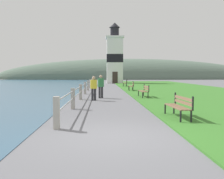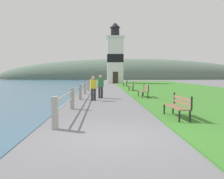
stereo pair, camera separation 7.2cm
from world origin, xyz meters
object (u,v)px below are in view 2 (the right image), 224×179
at_px(park_bench_near, 178,105).
at_px(person_strolling, 101,86).
at_px(park_bench_far, 132,86).
at_px(person_by_railing, 93,87).
at_px(park_bench_by_lighthouse, 126,82).
at_px(lighthouse, 115,57).
at_px(park_bench_midway, 144,90).

distance_m(park_bench_near, person_strolling, 8.59).
relative_size(park_bench_far, person_strolling, 1.02).
bearing_deg(person_by_railing, park_bench_by_lighthouse, -24.49).
distance_m(person_strolling, person_by_railing, 1.52).
bearing_deg(lighthouse, person_strolling, -95.01).
bearing_deg(park_bench_midway, park_bench_by_lighthouse, -92.18).
relative_size(lighthouse, person_strolling, 6.52).
bearing_deg(person_strolling, person_by_railing, 149.05).
distance_m(park_bench_near, park_bench_midway, 8.18).
height_order(park_bench_far, lighthouse, lighthouse).
bearing_deg(park_bench_far, park_bench_midway, 95.12).
bearing_deg(park_bench_midway, lighthouse, -90.17).
bearing_deg(park_bench_midway, person_by_railing, 22.46).
distance_m(park_bench_far, park_bench_by_lighthouse, 7.99).
height_order(park_bench_near, park_bench_by_lighthouse, same).
bearing_deg(person_by_railing, person_strolling, -29.20).
distance_m(park_bench_far, lighthouse, 19.86).
bearing_deg(park_bench_midway, park_bench_far, -91.28).
xyz_separation_m(park_bench_by_lighthouse, person_by_railing, (-3.61, -16.43, 0.30)).
xyz_separation_m(park_bench_near, park_bench_far, (0.01, 15.04, -0.00)).
bearing_deg(park_bench_by_lighthouse, lighthouse, -77.87).
xyz_separation_m(park_bench_midway, park_bench_by_lighthouse, (0.10, 14.85, 0.00)).
relative_size(park_bench_midway, park_bench_far, 1.00).
bearing_deg(park_bench_midway, park_bench_near, 87.70).
height_order(park_bench_far, person_strolling, person_strolling).
bearing_deg(park_bench_far, lighthouse, -83.39).
relative_size(park_bench_by_lighthouse, lighthouse, 0.17).
bearing_deg(person_by_railing, park_bench_midway, -77.86).
bearing_deg(park_bench_midway, person_strolling, 0.68).
bearing_deg(park_bench_by_lighthouse, park_bench_far, 96.77).
xyz_separation_m(park_bench_midway, lighthouse, (-0.74, 26.30, 4.02)).
bearing_deg(park_bench_far, park_bench_by_lighthouse, -86.55).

